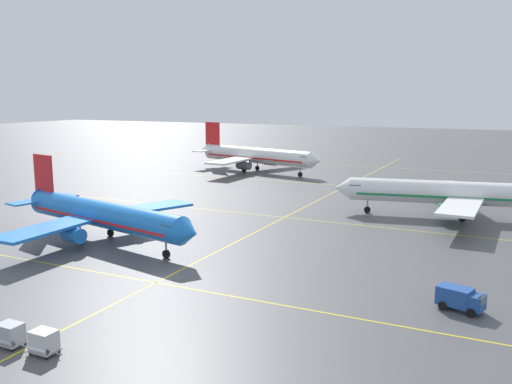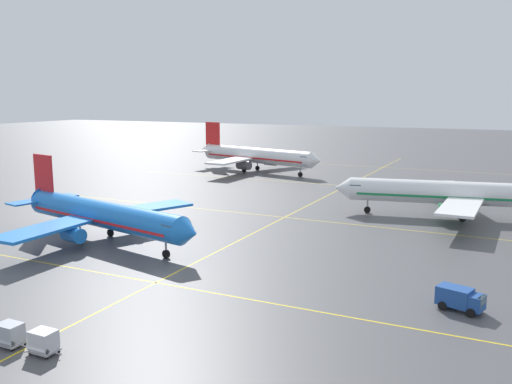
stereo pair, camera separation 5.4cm
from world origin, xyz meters
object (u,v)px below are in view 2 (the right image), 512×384
Objects in this scene: service_truck_red_van at (460,298)px; airliner_second_row at (453,193)px; baggage_cart_row_middle at (10,334)px; airliner_front_gate at (101,214)px; airliner_third_row at (255,156)px; baggage_cart_row_fourth at (43,341)px.

airliner_second_row is at bearing 97.39° from service_truck_red_van.
baggage_cart_row_middle is (-25.83, -63.86, -2.99)m from airliner_second_row.
airliner_second_row is at bearing 41.54° from airliner_front_gate.
airliner_third_row is 14.29× the size of baggage_cart_row_fourth.
baggage_cart_row_middle is 1.00× the size of baggage_cart_row_fourth.
airliner_third_row is (-52.32, 35.06, 0.23)m from airliner_second_row.
baggage_cart_row_middle is (15.02, -27.67, -2.73)m from airliner_front_gate.
airliner_front_gate is at bearing 123.82° from baggage_cart_row_fourth.
airliner_front_gate is 0.93× the size of airliner_second_row.
airliner_front_gate is 12.69× the size of baggage_cart_row_middle.
baggage_cart_row_middle is (26.49, -98.92, -3.22)m from airliner_third_row.
airliner_second_row reaches higher than baggage_cart_row_fourth.
airliner_third_row is at bearing 104.99° from baggage_cart_row_middle.
airliner_second_row is 13.60× the size of baggage_cart_row_fourth.
baggage_cart_row_fourth is at bearing -56.18° from airliner_front_gate.
airliner_third_row is 103.20m from baggage_cart_row_fourth.
airliner_front_gate is 33.19m from baggage_cart_row_fourth.
airliner_second_row reaches higher than baggage_cart_row_middle.
service_truck_red_van is (57.60, -75.80, -3.04)m from airliner_third_row.
airliner_third_row is at bearing 146.17° from airliner_second_row.
service_truck_red_van is at bearing -52.77° from airliner_third_row.
service_truck_red_van is 1.61× the size of baggage_cart_row_fourth.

